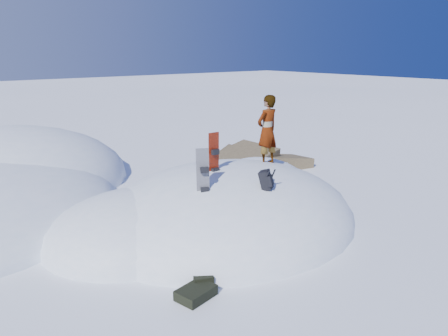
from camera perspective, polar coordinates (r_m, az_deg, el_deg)
ground at (r=11.24m, az=0.36°, el=-7.20°), size 120.00×120.00×0.00m
snow_mound at (r=11.31m, az=-1.09°, el=-7.05°), size 8.00×6.00×3.00m
rock_outcrop at (r=15.70m, az=3.95°, el=-0.61°), size 4.68×4.41×1.68m
snowboard_red at (r=10.43m, az=-1.31°, el=0.63°), size 0.29×0.15×1.53m
snowboard_dark at (r=9.45m, az=-2.70°, el=-1.83°), size 0.33×0.30×1.49m
backpack at (r=9.70m, az=5.57°, el=-1.56°), size 0.42×0.46×0.50m
gear_pile at (r=8.13m, az=-3.53°, el=-15.65°), size 0.91×0.70×0.24m
person at (r=11.66m, az=5.66°, el=4.92°), size 0.72×0.50×1.88m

